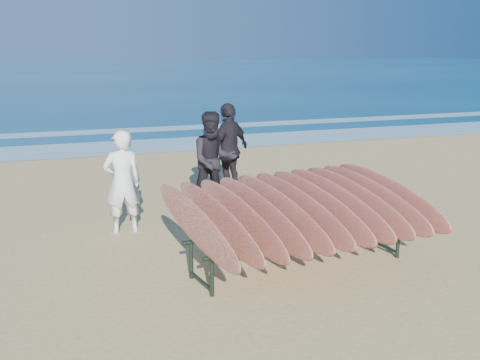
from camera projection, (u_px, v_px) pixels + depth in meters
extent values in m
plane|color=tan|center=(258.00, 254.00, 8.87)|extent=(120.00, 120.00, 0.00)
plane|color=navy|center=(55.00, 74.00, 59.35)|extent=(160.00, 160.00, 0.00)
plane|color=white|center=(137.00, 146.00, 18.05)|extent=(160.00, 160.00, 0.00)
plane|color=white|center=(119.00, 131.00, 21.26)|extent=(160.00, 160.00, 0.00)
cylinder|color=black|center=(212.00, 277.00, 7.34)|extent=(0.06, 0.06, 0.50)
cylinder|color=black|center=(398.00, 241.00, 8.67)|extent=(0.06, 0.06, 0.50)
cylinder|color=black|center=(191.00, 260.00, 7.91)|extent=(0.06, 0.06, 0.50)
cylinder|color=black|center=(369.00, 229.00, 9.23)|extent=(0.06, 0.06, 0.50)
cylinder|color=black|center=(313.00, 240.00, 7.95)|extent=(3.18, 0.48, 0.06)
cylinder|color=black|center=(287.00, 227.00, 8.51)|extent=(3.18, 0.48, 0.06)
cylinder|color=black|center=(201.00, 281.00, 7.66)|extent=(0.13, 0.65, 0.04)
cylinder|color=black|center=(382.00, 246.00, 8.99)|extent=(0.13, 0.65, 0.04)
ellipsoid|color=maroon|center=(195.00, 224.00, 7.46)|extent=(0.41, 2.54, 0.89)
ellipsoid|color=maroon|center=(218.00, 221.00, 7.60)|extent=(0.41, 2.54, 0.89)
ellipsoid|color=maroon|center=(240.00, 218.00, 7.74)|extent=(0.41, 2.54, 0.89)
ellipsoid|color=maroon|center=(261.00, 214.00, 7.88)|extent=(0.41, 2.54, 0.89)
ellipsoid|color=maroon|center=(281.00, 212.00, 8.02)|extent=(0.41, 2.54, 0.89)
ellipsoid|color=maroon|center=(300.00, 209.00, 8.16)|extent=(0.41, 2.54, 0.89)
ellipsoid|color=maroon|center=(319.00, 206.00, 8.29)|extent=(0.41, 2.54, 0.89)
ellipsoid|color=maroon|center=(338.00, 203.00, 8.43)|extent=(0.41, 2.54, 0.89)
ellipsoid|color=maroon|center=(355.00, 201.00, 8.57)|extent=(0.41, 2.54, 0.89)
ellipsoid|color=maroon|center=(372.00, 198.00, 8.71)|extent=(0.41, 2.54, 0.89)
ellipsoid|color=maroon|center=(389.00, 196.00, 8.85)|extent=(0.41, 2.54, 0.89)
imported|color=white|center=(122.00, 182.00, 9.72)|extent=(0.64, 0.44, 1.69)
imported|color=black|center=(214.00, 161.00, 11.16)|extent=(0.93, 0.74, 1.82)
imported|color=black|center=(229.00, 150.00, 12.14)|extent=(1.17, 0.99, 1.88)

